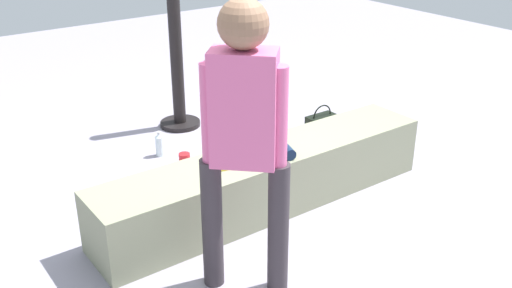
{
  "coord_description": "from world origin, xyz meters",
  "views": [
    {
      "loc": [
        -2.11,
        -2.77,
        2.05
      ],
      "look_at": [
        -0.32,
        -0.3,
        0.66
      ],
      "focal_mm": 41.04,
      "sensor_mm": 36.0,
      "label": 1
    }
  ],
  "objects": [
    {
      "name": "handbag_black_leather",
      "position": [
        1.03,
        0.61,
        0.12
      ],
      "size": [
        0.26,
        0.14,
        0.33
      ],
      "color": "black",
      "rests_on": "ground_plane"
    },
    {
      "name": "gift_bag",
      "position": [
        0.46,
        1.03,
        0.14
      ],
      "size": [
        0.18,
        0.09,
        0.32
      ],
      "color": "gold",
      "rests_on": "ground_plane"
    },
    {
      "name": "party_cup_red",
      "position": [
        -0.15,
        0.87,
        0.05
      ],
      "size": [
        0.09,
        0.09,
        0.1
      ],
      "primitive_type": "cylinder",
      "color": "red",
      "rests_on": "ground_plane"
    },
    {
      "name": "water_bottle_near_gift",
      "position": [
        -0.22,
        1.15,
        0.1
      ],
      "size": [
        0.07,
        0.07,
        0.21
      ],
      "color": "silver",
      "rests_on": "ground_plane"
    },
    {
      "name": "adult_standing",
      "position": [
        -0.61,
        -0.61,
        0.95
      ],
      "size": [
        0.37,
        0.36,
        1.57
      ],
      "color": "#342E32",
      "rests_on": "ground_plane"
    },
    {
      "name": "ground_plane",
      "position": [
        0.0,
        0.0,
        0.0
      ],
      "size": [
        12.0,
        12.0,
        0.0
      ],
      "primitive_type": "plane",
      "color": "#938D9C"
    },
    {
      "name": "cake_plate",
      "position": [
        -0.35,
        0.04,
        0.43
      ],
      "size": [
        0.22,
        0.22,
        0.07
      ],
      "color": "yellow",
      "rests_on": "concrete_ledge"
    },
    {
      "name": "railing_post",
      "position": [
        0.22,
        1.61,
        0.48
      ],
      "size": [
        0.36,
        0.36,
        1.25
      ],
      "color": "black",
      "rests_on": "ground_plane"
    },
    {
      "name": "concrete_ledge",
      "position": [
        0.0,
        0.0,
        0.21
      ],
      "size": [
        2.46,
        0.45,
        0.41
      ],
      "primitive_type": "cube",
      "color": "gray",
      "rests_on": "ground_plane"
    },
    {
      "name": "child_seated",
      "position": [
        -0.01,
        -0.01,
        0.63
      ],
      "size": [
        0.29,
        0.35,
        0.48
      ],
      "color": "#142744",
      "rests_on": "concrete_ledge"
    }
  ]
}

